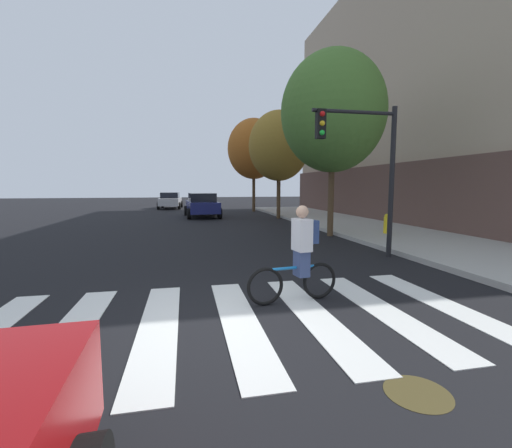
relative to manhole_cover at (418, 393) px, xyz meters
name	(u,v)px	position (x,y,z in m)	size (l,w,h in m)	color
ground_plane	(224,322)	(-1.66, 2.15, 0.00)	(120.00, 120.00, 0.00)	black
crosswalk_stripes	(239,320)	(-1.42, 2.15, 0.00)	(7.61, 3.77, 0.01)	silver
manhole_cover	(418,393)	(0.00, 0.00, 0.00)	(0.64, 0.64, 0.01)	#473D1E
sedan_mid	(202,205)	(-1.09, 19.99, 0.81)	(2.34, 4.65, 1.57)	navy
sedan_far	(170,200)	(-3.50, 29.31, 0.76)	(2.20, 4.35, 1.47)	#B7B7BC
cyclist	(300,254)	(-0.25, 2.81, 0.84)	(1.70, 0.39, 1.69)	black
traffic_light_near	(366,155)	(2.69, 5.90, 2.86)	(2.47, 0.28, 4.20)	black
fire_hydrant	(386,224)	(5.66, 9.37, 0.53)	(0.33, 0.22, 0.78)	gold
street_tree_near	(333,112)	(3.59, 10.12, 4.91)	(4.09, 4.09, 7.28)	#4C3823
street_tree_mid	(279,146)	(3.58, 17.95, 4.50)	(3.75, 3.75, 6.66)	#4C3823
street_tree_far	(254,149)	(3.25, 24.16, 4.97)	(4.14, 4.14, 7.36)	#4C3823
corner_building	(499,98)	(16.65, 15.12, 7.37)	(16.55, 25.19, 14.85)	brown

